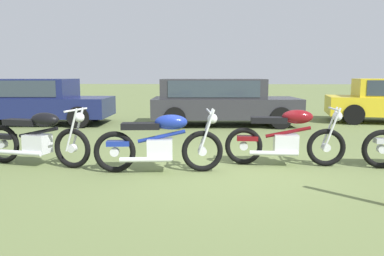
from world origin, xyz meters
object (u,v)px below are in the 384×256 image
motorcycle_blue (160,143)px  car_charcoal (219,98)px  car_navy (36,99)px  motorcycle_black (37,138)px  motorcycle_maroon (286,138)px

motorcycle_blue → car_charcoal: (1.03, 5.82, 0.36)m
car_navy → car_charcoal: same height
motorcycle_black → car_charcoal: car_charcoal is taller
motorcycle_black → car_charcoal: bearing=72.4°
motorcycle_blue → car_navy: size_ratio=0.45×
car_navy → car_charcoal: (5.78, 0.07, 0.04)m
motorcycle_black → car_charcoal: 6.37m
motorcycle_maroon → car_charcoal: car_charcoal is taller
motorcycle_maroon → car_navy: 8.59m
motorcycle_black → car_navy: car_navy is taller
motorcycle_black → car_navy: 6.02m
car_charcoal → motorcycle_blue: bearing=-102.8°
motorcycle_black → motorcycle_maroon: 4.26m
motorcycle_maroon → car_navy: size_ratio=0.44×
motorcycle_maroon → motorcycle_black: bearing=-174.3°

